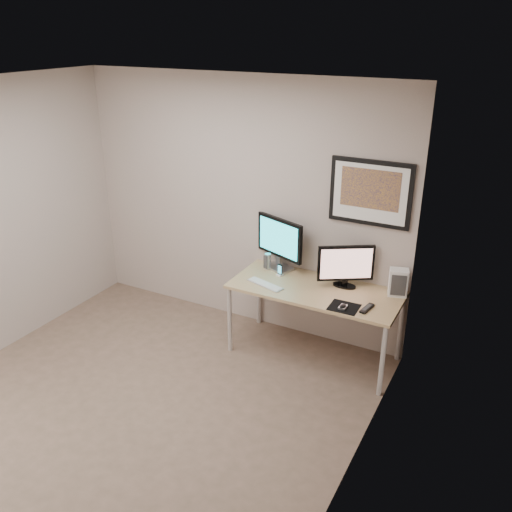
% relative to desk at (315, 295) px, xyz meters
% --- Properties ---
extents(floor, '(3.60, 3.60, 0.00)m').
position_rel_desk_xyz_m(floor, '(-1.00, -1.35, -0.66)').
color(floor, brown).
rests_on(floor, ground).
extents(room, '(3.60, 3.60, 3.60)m').
position_rel_desk_xyz_m(room, '(-1.00, -0.90, 0.98)').
color(room, white).
rests_on(room, ground).
extents(desk, '(1.60, 0.70, 0.73)m').
position_rel_desk_xyz_m(desk, '(0.00, 0.00, 0.00)').
color(desk, olive).
rests_on(desk, floor).
extents(framed_art, '(0.75, 0.04, 0.60)m').
position_rel_desk_xyz_m(framed_art, '(0.35, 0.33, 0.96)').
color(framed_art, black).
rests_on(framed_art, room).
extents(monitor_large, '(0.56, 0.27, 0.53)m').
position_rel_desk_xyz_m(monitor_large, '(-0.50, 0.24, 0.36)').
color(monitor_large, '#A8A8AD').
rests_on(monitor_large, desk).
extents(monitor_tv, '(0.47, 0.30, 0.41)m').
position_rel_desk_xyz_m(monitor_tv, '(0.22, 0.16, 0.29)').
color(monitor_tv, black).
rests_on(monitor_tv, desk).
extents(speaker_left, '(0.08, 0.08, 0.16)m').
position_rel_desk_xyz_m(speaker_left, '(-0.60, 0.19, 0.15)').
color(speaker_left, '#A8A8AD').
rests_on(speaker_left, desk).
extents(speaker_right, '(0.07, 0.07, 0.16)m').
position_rel_desk_xyz_m(speaker_right, '(0.12, 0.27, 0.15)').
color(speaker_right, '#A8A8AD').
rests_on(speaker_right, desk).
extents(phone_dock, '(0.07, 0.07, 0.12)m').
position_rel_desk_xyz_m(phone_dock, '(-0.42, 0.10, 0.13)').
color(phone_dock, black).
rests_on(phone_dock, desk).
extents(keyboard, '(0.40, 0.21, 0.01)m').
position_rel_desk_xyz_m(keyboard, '(-0.45, -0.15, 0.07)').
color(keyboard, '#B8B9BD').
rests_on(keyboard, desk).
extents(mousepad, '(0.26, 0.23, 0.00)m').
position_rel_desk_xyz_m(mousepad, '(0.36, -0.23, 0.07)').
color(mousepad, black).
rests_on(mousepad, desk).
extents(mouse, '(0.05, 0.09, 0.03)m').
position_rel_desk_xyz_m(mouse, '(0.36, -0.25, 0.09)').
color(mouse, black).
rests_on(mouse, mousepad).
extents(remote, '(0.08, 0.20, 0.02)m').
position_rel_desk_xyz_m(remote, '(0.55, -0.17, 0.08)').
color(remote, black).
rests_on(remote, desk).
extents(fan_unit, '(0.19, 0.16, 0.25)m').
position_rel_desk_xyz_m(fan_unit, '(0.71, 0.23, 0.19)').
color(fan_unit, silver).
rests_on(fan_unit, desk).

